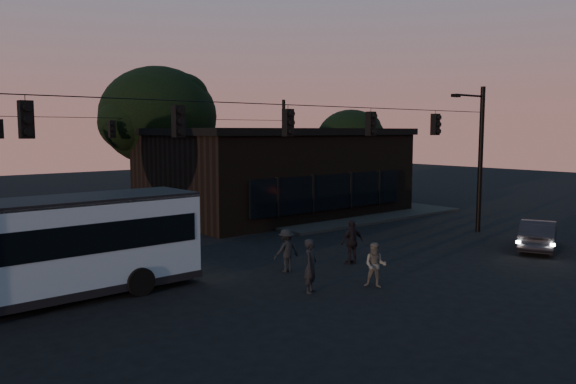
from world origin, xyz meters
TOP-DOWN VIEW (x-y plane):
  - ground at (0.00, 0.00)m, footprint 120.00×120.00m
  - sidewalk_far_right at (12.00, 14.00)m, footprint 14.00×10.00m
  - building at (9.00, 15.97)m, footprint 15.40×10.41m
  - tree_behind at (4.00, 22.00)m, footprint 7.60×7.60m
  - tree_right at (18.00, 18.00)m, footprint 5.20×5.20m
  - signal_rig_near at (0.00, 4.00)m, footprint 26.24×0.30m
  - signal_rig_far at (0.00, 20.00)m, footprint 26.24×0.30m
  - bus at (-9.00, 5.87)m, footprint 11.31×2.85m
  - car at (11.00, -0.17)m, footprint 4.29×2.90m
  - pedestrian_a at (-1.23, 1.38)m, footprint 0.77×0.70m
  - pedestrian_b at (0.84, 0.44)m, footprint 0.91×0.94m
  - pedestrian_c at (2.72, 3.29)m, footprint 1.08×0.58m
  - pedestrian_d at (-0.09, 3.98)m, footprint 1.10×0.70m

SIDE VIEW (x-z plane):
  - ground at x=0.00m, z-range 0.00..0.00m
  - sidewalk_far_right at x=12.00m, z-range 0.00..0.15m
  - car at x=11.00m, z-range 0.00..1.34m
  - pedestrian_b at x=0.84m, z-range 0.00..1.53m
  - pedestrian_d at x=-0.09m, z-range 0.00..1.62m
  - pedestrian_c at x=2.72m, z-range 0.00..1.75m
  - pedestrian_a at x=-1.23m, z-range 0.00..1.78m
  - bus at x=-9.00m, z-range 0.19..3.38m
  - building at x=9.00m, z-range 0.01..5.41m
  - signal_rig_far at x=0.00m, z-range 0.45..7.95m
  - signal_rig_near at x=0.00m, z-range 0.70..8.20m
  - tree_right at x=18.00m, z-range 1.20..8.06m
  - tree_behind at x=4.00m, z-range 1.48..10.91m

